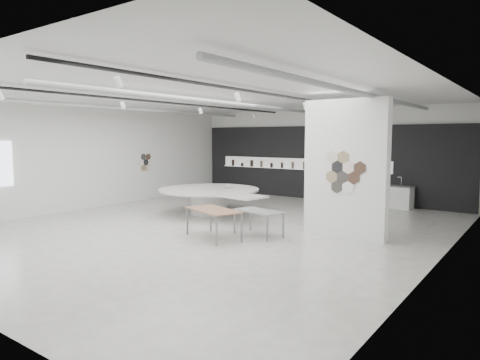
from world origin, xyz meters
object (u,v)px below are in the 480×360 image
Objects in this scene: display_island at (210,198)px; sample_table_stone at (258,213)px; sample_table_wood at (213,212)px; kitchen_counter at (392,197)px; partition_column at (346,169)px.

sample_table_stone is (3.15, -1.75, 0.06)m from display_island.
kitchen_counter is at bearing 73.29° from sample_table_wood.
sample_table_stone is (-1.91, -1.21, -1.17)m from partition_column.
sample_table_stone is at bearing 49.17° from sample_table_wood.
kitchen_counter is (4.66, 5.00, -0.15)m from display_island.
sample_table_wood is 1.25× the size of sample_table_stone.
display_island is 6.84m from kitchen_counter.
partition_column is at bearing 38.26° from sample_table_wood.
partition_column is 3.61m from sample_table_wood.
display_island is at bearing -128.07° from kitchen_counter.
sample_table_wood is at bearing -130.83° from sample_table_stone.
kitchen_counter is (-0.40, 5.54, -1.38)m from partition_column.
display_island reaches higher than sample_table_wood.
partition_column is 2.55m from sample_table_stone.
sample_table_stone is at bearing -21.74° from display_island.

